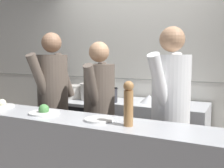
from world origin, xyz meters
TOP-DOWN VIEW (x-y plane):
  - wall_back_tiled at (0.00, 1.38)m, footprint 8.00×0.06m
  - oven_range at (-0.49, 0.98)m, footprint 0.93×0.71m
  - prep_counter at (0.56, 0.98)m, footprint 1.06×0.65m
  - stock_pot at (-0.79, 1.00)m, footprint 0.29×0.29m
  - sauce_pot at (-0.51, 1.00)m, footprint 0.29×0.29m
  - braising_pot at (-0.21, 0.94)m, footprint 0.29×0.29m
  - mixing_bowl_steel at (0.38, 0.95)m, footprint 0.23×0.23m
  - plated_dish_main at (-0.80, -0.29)m, footprint 0.25×0.25m
  - plated_dish_appetiser at (-0.20, -0.34)m, footprint 0.27×0.27m
  - plated_dish_dessert at (0.37, -0.33)m, footprint 0.24×0.24m
  - pepper_mill at (0.65, -0.37)m, footprint 0.08×0.08m
  - chef_head_cook at (-0.58, 0.26)m, footprint 0.37×0.77m
  - chef_sous at (0.05, 0.26)m, footprint 0.38×0.72m
  - chef_line at (0.83, 0.24)m, footprint 0.43×0.77m

SIDE VIEW (x-z plane):
  - oven_range at x=-0.49m, z-range 0.00..0.86m
  - prep_counter at x=0.56m, z-range 0.00..0.89m
  - chef_sous at x=0.05m, z-range 0.09..1.73m
  - mixing_bowl_steel at x=0.38m, z-range 0.90..1.00m
  - braising_pot at x=-0.21m, z-range 0.87..1.06m
  - stock_pot at x=-0.79m, z-range 0.87..1.06m
  - plated_dish_dessert at x=0.37m, z-range 0.96..0.98m
  - chef_head_cook at x=-0.58m, z-range 0.10..1.85m
  - chef_line at x=0.83m, z-range 0.10..1.86m
  - plated_dish_main at x=-0.80m, z-range 0.94..1.02m
  - plated_dish_appetiser at x=-0.20m, z-range 0.93..1.03m
  - sauce_pot at x=-0.51m, z-range 0.87..1.10m
  - pepper_mill at x=0.65m, z-range 0.97..1.31m
  - wall_back_tiled at x=0.00m, z-range 0.00..2.60m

